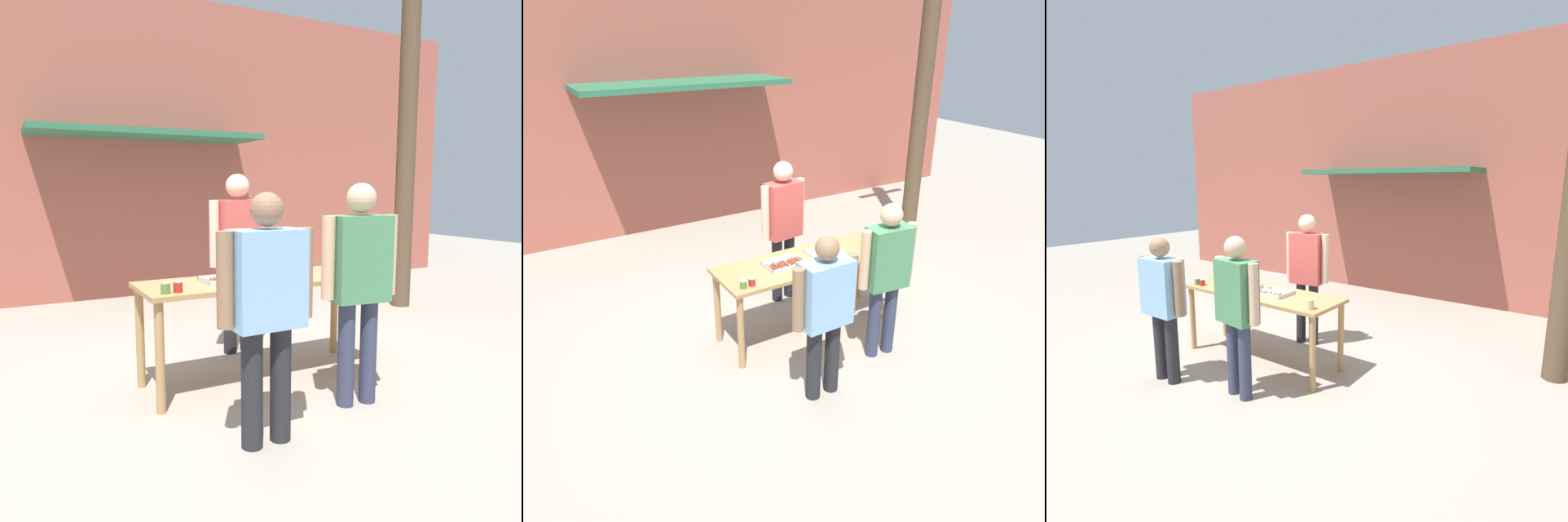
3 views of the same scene
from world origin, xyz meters
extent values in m
plane|color=#A39989|center=(0.00, 0.00, 0.00)|extent=(24.00, 24.00, 0.00)
cube|color=#A85647|center=(0.00, 4.00, 2.25)|extent=(12.00, 0.12, 4.50)
cube|color=#2D704C|center=(0.00, 3.45, 2.40)|extent=(3.20, 1.00, 0.08)
cube|color=tan|center=(0.00, 0.00, 0.87)|extent=(2.09, 0.70, 0.04)
cylinder|color=tan|center=(-0.98, -0.29, 0.42)|extent=(0.07, 0.07, 0.85)
cylinder|color=tan|center=(0.98, -0.29, 0.42)|extent=(0.07, 0.07, 0.85)
cylinder|color=tan|center=(-0.98, 0.29, 0.42)|extent=(0.07, 0.07, 0.85)
cylinder|color=tan|center=(0.98, 0.29, 0.42)|extent=(0.07, 0.07, 0.85)
cube|color=silver|center=(-0.31, 0.00, 0.89)|extent=(0.43, 0.27, 0.01)
cube|color=silver|center=(-0.31, -0.13, 0.91)|extent=(0.43, 0.01, 0.03)
cube|color=silver|center=(-0.31, 0.13, 0.91)|extent=(0.43, 0.01, 0.03)
cube|color=silver|center=(-0.52, 0.00, 0.91)|extent=(0.01, 0.27, 0.03)
cube|color=silver|center=(-0.09, 0.00, 0.91)|extent=(0.01, 0.27, 0.03)
cylinder|color=brown|center=(-0.48, 0.00, 0.91)|extent=(0.04, 0.14, 0.02)
cylinder|color=brown|center=(-0.44, -0.01, 0.91)|extent=(0.04, 0.13, 0.02)
cylinder|color=brown|center=(-0.41, 0.00, 0.91)|extent=(0.03, 0.13, 0.03)
cylinder|color=brown|center=(-0.36, -0.01, 0.91)|extent=(0.04, 0.11, 0.03)
cylinder|color=brown|center=(-0.33, 0.00, 0.91)|extent=(0.04, 0.11, 0.03)
cylinder|color=brown|center=(-0.29, 0.00, 0.91)|extent=(0.03, 0.14, 0.02)
cylinder|color=brown|center=(-0.24, -0.01, 0.91)|extent=(0.03, 0.11, 0.02)
cylinder|color=brown|center=(-0.21, 0.01, 0.91)|extent=(0.04, 0.12, 0.03)
cylinder|color=brown|center=(-0.16, 0.01, 0.91)|extent=(0.02, 0.15, 0.02)
cylinder|color=brown|center=(-0.12, 0.00, 0.91)|extent=(0.04, 0.13, 0.03)
cube|color=silver|center=(0.23, 0.00, 0.89)|extent=(0.38, 0.31, 0.01)
cube|color=silver|center=(0.23, -0.15, 0.91)|extent=(0.38, 0.01, 0.03)
cube|color=silver|center=(0.23, 0.15, 0.91)|extent=(0.38, 0.01, 0.03)
cube|color=silver|center=(0.04, 0.00, 0.91)|extent=(0.01, 0.31, 0.03)
cube|color=silver|center=(0.41, 0.00, 0.91)|extent=(0.01, 0.31, 0.03)
ellipsoid|color=beige|center=(0.09, -0.01, 0.92)|extent=(0.08, 0.13, 0.04)
ellipsoid|color=beige|center=(0.16, 0.00, 0.92)|extent=(0.06, 0.10, 0.04)
ellipsoid|color=beige|center=(0.23, 0.00, 0.92)|extent=(0.07, 0.11, 0.04)
ellipsoid|color=beige|center=(0.30, 0.00, 0.92)|extent=(0.06, 0.11, 0.05)
ellipsoid|color=beige|center=(0.37, 0.01, 0.92)|extent=(0.08, 0.11, 0.04)
cylinder|color=#567A38|center=(-0.91, -0.24, 0.93)|extent=(0.07, 0.07, 0.07)
cylinder|color=#B2B2B7|center=(-0.91, -0.24, 0.97)|extent=(0.07, 0.07, 0.01)
cylinder|color=#B22319|center=(-0.81, -0.23, 0.93)|extent=(0.07, 0.07, 0.07)
cylinder|color=#B2B2B7|center=(-0.81, -0.23, 0.97)|extent=(0.07, 0.07, 0.01)
cylinder|color=#DBC67A|center=(0.90, -0.23, 0.94)|extent=(0.09, 0.09, 0.11)
cylinder|color=#232328|center=(0.04, 0.76, 0.43)|extent=(0.13, 0.13, 0.86)
cylinder|color=#232328|center=(0.24, 0.78, 0.43)|extent=(0.13, 0.13, 0.86)
cube|color=#C64C47|center=(0.14, 0.77, 1.20)|extent=(0.46, 0.30, 0.68)
sphere|color=beige|center=(0.14, 0.77, 1.67)|extent=(0.23, 0.23, 0.23)
cylinder|color=beige|center=(-0.12, 0.73, 1.22)|extent=(0.10, 0.10, 0.65)
cylinder|color=beige|center=(0.41, 0.81, 1.22)|extent=(0.10, 0.10, 0.65)
cylinder|color=#232328|center=(-0.39, -1.03, 0.39)|extent=(0.14, 0.14, 0.78)
cylinder|color=#232328|center=(-0.60, -1.04, 0.39)|extent=(0.14, 0.14, 0.78)
cube|color=#84B2DB|center=(-0.50, -1.04, 1.09)|extent=(0.47, 0.26, 0.62)
sphere|color=#936B4C|center=(-0.50, -1.04, 1.52)|extent=(0.21, 0.21, 0.21)
cylinder|color=#936B4C|center=(-0.21, -1.03, 1.11)|extent=(0.10, 0.10, 0.59)
cylinder|color=#936B4C|center=(-0.78, -1.04, 1.11)|extent=(0.10, 0.10, 0.59)
cylinder|color=#333851|center=(0.51, -0.82, 0.41)|extent=(0.13, 0.13, 0.81)
cylinder|color=#333851|center=(0.32, -0.79, 0.41)|extent=(0.13, 0.13, 0.81)
cube|color=#478456|center=(0.41, -0.81, 1.13)|extent=(0.46, 0.29, 0.64)
sphere|color=#DBAD89|center=(0.41, -0.81, 1.58)|extent=(0.22, 0.22, 0.22)
cylinder|color=#DBAD89|center=(0.68, -0.84, 1.15)|extent=(0.10, 0.10, 0.61)
cylinder|color=#DBAD89|center=(0.15, -0.78, 1.15)|extent=(0.10, 0.10, 0.61)
camera|label=1|loc=(-1.97, -3.79, 1.65)|focal=35.00mm
camera|label=2|loc=(-2.81, -4.21, 3.25)|focal=35.00mm
camera|label=3|loc=(3.30, -3.57, 2.21)|focal=28.00mm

